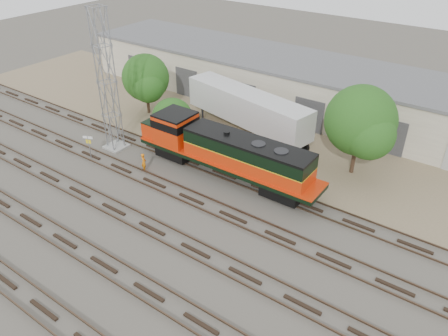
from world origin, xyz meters
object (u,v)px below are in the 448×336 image
Objects in this scene: locomotive at (224,151)px; semi_trailer at (250,109)px; signal_tower at (107,84)px; worker at (144,162)px.

semi_trailer reaches higher than locomotive.
worker is at bearing -15.87° from signal_tower.
locomotive is 1.17× the size of semi_trailer.
locomotive is 10.36× the size of worker.
signal_tower is at bearing -170.19° from locomotive.
semi_trailer is (8.98, 9.58, -3.55)m from signal_tower.
worker is 0.11× the size of semi_trailer.
semi_trailer is (3.81, 11.06, 1.97)m from worker.
locomotive is 7.99m from semi_trailer.
worker is at bearing -97.11° from semi_trailer.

